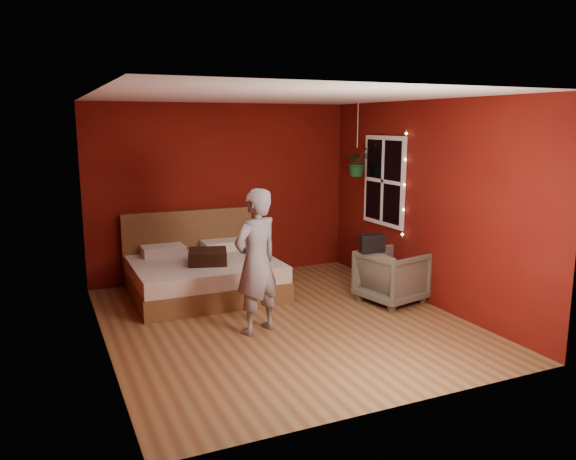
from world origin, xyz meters
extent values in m
plane|color=olive|center=(0.00, 0.00, 0.00)|extent=(4.50, 4.50, 0.00)
cube|color=#5C1209|center=(0.00, 2.26, 1.30)|extent=(4.00, 0.02, 2.60)
cube|color=#5C1209|center=(0.00, -2.26, 1.30)|extent=(4.00, 0.02, 2.60)
cube|color=#5C1209|center=(-2.01, 0.00, 1.30)|extent=(0.02, 4.50, 2.60)
cube|color=#5C1209|center=(2.01, 0.00, 1.30)|extent=(0.02, 4.50, 2.60)
cube|color=white|center=(0.00, 0.00, 2.61)|extent=(4.00, 4.50, 0.02)
cube|color=white|center=(1.97, 0.90, 1.50)|extent=(0.04, 0.97, 1.27)
cube|color=black|center=(1.96, 0.90, 1.50)|extent=(0.02, 0.85, 1.15)
cube|color=white|center=(1.95, 0.90, 1.50)|extent=(0.03, 0.05, 1.15)
cube|color=white|center=(1.95, 0.90, 1.50)|extent=(0.03, 0.85, 0.05)
cylinder|color=silver|center=(1.94, 0.38, 1.50)|extent=(0.01, 0.01, 1.45)
sphere|color=#FFF2CC|center=(1.94, 0.38, 0.83)|extent=(0.04, 0.04, 0.04)
sphere|color=#FFF2CC|center=(1.94, 0.38, 1.16)|extent=(0.04, 0.04, 0.04)
sphere|color=#FFF2CC|center=(1.94, 0.38, 1.50)|extent=(0.04, 0.04, 0.04)
sphere|color=#FFF2CC|center=(1.94, 0.38, 1.84)|extent=(0.04, 0.04, 0.04)
sphere|color=#FFF2CC|center=(1.94, 0.38, 2.17)|extent=(0.04, 0.04, 0.04)
cube|color=brown|center=(-0.56, 1.38, 0.13)|extent=(1.93, 1.64, 0.27)
cube|color=beige|center=(-0.56, 1.38, 0.38)|extent=(1.89, 1.60, 0.21)
cube|color=brown|center=(-0.56, 2.16, 0.53)|extent=(1.93, 0.08, 1.06)
cube|color=silver|center=(-0.99, 1.93, 0.55)|extent=(0.58, 0.37, 0.13)
cube|color=silver|center=(-0.12, 1.93, 0.55)|extent=(0.58, 0.37, 0.13)
imported|color=slate|center=(-0.40, -0.18, 0.81)|extent=(0.69, 0.58, 1.62)
imported|color=#585446|center=(1.60, 0.09, 0.35)|extent=(0.90, 0.89, 0.69)
cube|color=black|center=(1.31, 0.15, 0.80)|extent=(0.34, 0.23, 0.22)
cube|color=black|center=(-0.54, 1.24, 0.57)|extent=(0.61, 0.61, 0.18)
cylinder|color=silver|center=(1.79, 1.35, 2.28)|extent=(0.01, 0.01, 0.64)
imported|color=#175221|center=(1.79, 1.35, 1.75)|extent=(0.48, 0.46, 0.42)
camera|label=1|loc=(-2.54, -5.79, 2.31)|focal=35.00mm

